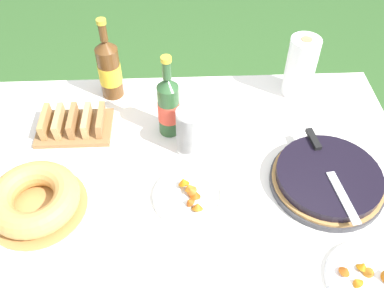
% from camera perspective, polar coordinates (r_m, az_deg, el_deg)
% --- Properties ---
extents(ground_plane, '(16.00, 16.00, 0.00)m').
position_cam_1_polar(ground_plane, '(1.93, -1.39, -18.44)').
color(ground_plane, '#335B28').
extents(garden_table, '(1.54, 1.14, 0.67)m').
position_cam_1_polar(garden_table, '(1.39, -1.84, -7.83)').
color(garden_table, '#A87A47').
rests_on(garden_table, ground_plane).
extents(tablecloth, '(1.55, 1.15, 0.10)m').
position_cam_1_polar(tablecloth, '(1.36, -1.89, -6.70)').
color(tablecloth, white).
rests_on(tablecloth, garden_table).
extents(berry_tart, '(0.36, 0.36, 0.06)m').
position_cam_1_polar(berry_tart, '(1.40, 17.63, -4.46)').
color(berry_tart, '#38383D').
rests_on(berry_tart, tablecloth).
extents(serving_knife, '(0.08, 0.37, 0.01)m').
position_cam_1_polar(serving_knife, '(1.39, 17.50, -2.64)').
color(serving_knife, silver).
rests_on(serving_knife, berry_tart).
extents(bundt_cake, '(0.30, 0.30, 0.08)m').
position_cam_1_polar(bundt_cake, '(1.36, -20.29, -6.90)').
color(bundt_cake, '#B78447').
rests_on(bundt_cake, tablecloth).
extents(cup_stack, '(0.07, 0.07, 0.18)m').
position_cam_1_polar(cup_stack, '(1.40, -0.65, 1.72)').
color(cup_stack, white).
rests_on(cup_stack, tablecloth).
extents(cider_bottle_green, '(0.08, 0.08, 0.31)m').
position_cam_1_polar(cider_bottle_green, '(1.44, -3.15, 5.13)').
color(cider_bottle_green, '#2D562D').
rests_on(cider_bottle_green, tablecloth).
extents(cider_bottle_amber, '(0.08, 0.08, 0.32)m').
position_cam_1_polar(cider_bottle_amber, '(1.62, -10.98, 9.84)').
color(cider_bottle_amber, brown).
rests_on(cider_bottle_amber, tablecloth).
extents(snack_plate_near, '(0.22, 0.22, 0.05)m').
position_cam_1_polar(snack_plate_near, '(1.32, -0.52, -6.82)').
color(snack_plate_near, white).
rests_on(snack_plate_near, tablecloth).
extents(snack_plate_left, '(0.24, 0.24, 0.06)m').
position_cam_1_polar(snack_plate_left, '(1.27, 22.75, -16.41)').
color(snack_plate_left, white).
rests_on(snack_plate_left, tablecloth).
extents(paper_towel_roll, '(0.11, 0.11, 0.24)m').
position_cam_1_polar(paper_towel_roll, '(1.65, 14.26, 9.89)').
color(paper_towel_roll, white).
rests_on(paper_towel_roll, tablecloth).
extents(bread_board, '(0.26, 0.18, 0.07)m').
position_cam_1_polar(bread_board, '(1.56, -15.47, 2.56)').
color(bread_board, olive).
rests_on(bread_board, tablecloth).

